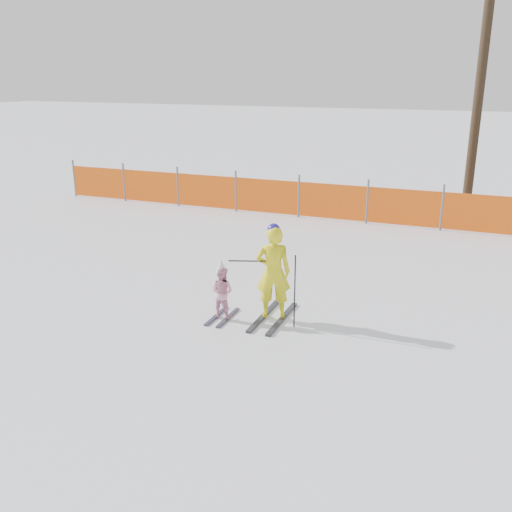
{
  "coord_description": "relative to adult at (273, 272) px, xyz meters",
  "views": [
    {
      "loc": [
        3.49,
        -8.33,
        4.07
      ],
      "look_at": [
        0.0,
        0.5,
        1.0
      ],
      "focal_mm": 40.0,
      "sensor_mm": 36.0,
      "label": 1
    }
  ],
  "objects": [
    {
      "name": "ground",
      "position": [
        -0.43,
        -0.21,
        -0.85
      ],
      "size": [
        120.0,
        120.0,
        0.0
      ],
      "primitive_type": "plane",
      "color": "white",
      "rests_on": "ground"
    },
    {
      "name": "child",
      "position": [
        -0.83,
        -0.3,
        -0.35
      ],
      "size": [
        0.46,
        0.86,
        1.08
      ],
      "color": "black",
      "rests_on": "ground"
    },
    {
      "name": "adult",
      "position": [
        0.0,
        0.0,
        0.0
      ],
      "size": [
        0.69,
        1.44,
        1.7
      ],
      "color": "black",
      "rests_on": "ground"
    },
    {
      "name": "safety_fence",
      "position": [
        -2.23,
        7.09,
        -0.29
      ],
      "size": [
        15.22,
        0.06,
        1.25
      ],
      "color": "#595960",
      "rests_on": "ground"
    },
    {
      "name": "ski_poles",
      "position": [
        0.16,
        -0.18,
        -0.08
      ],
      "size": [
        1.18,
        0.23,
        1.27
      ],
      "color": "black",
      "rests_on": "ground"
    }
  ]
}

